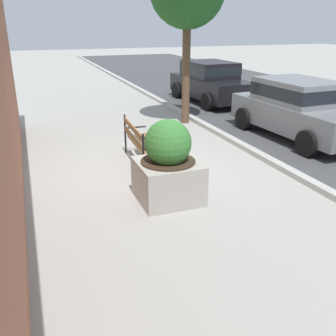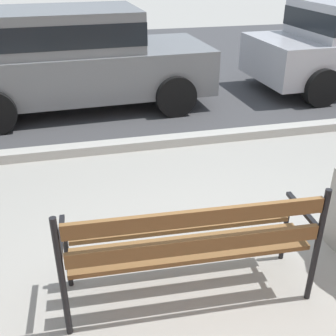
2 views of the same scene
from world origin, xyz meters
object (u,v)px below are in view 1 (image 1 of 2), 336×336
at_px(parked_car_grey, 299,107).
at_px(parked_car_black, 210,81).
at_px(park_bench, 141,141).
at_px(concrete_planter, 168,166).

bearing_deg(parked_car_grey, parked_car_black, 180.00).
height_order(park_bench, parked_car_grey, parked_car_grey).
xyz_separation_m(concrete_planter, parked_car_grey, (-2.48, 4.69, 0.20)).
height_order(concrete_planter, parked_car_grey, parked_car_grey).
distance_m(parked_car_black, parked_car_grey, 5.35).
bearing_deg(concrete_planter, parked_car_black, 149.06).
xyz_separation_m(park_bench, parked_car_grey, (-0.56, 4.62, 0.30)).
relative_size(concrete_planter, parked_car_grey, 0.35).
bearing_deg(parked_car_black, park_bench, -38.02).
bearing_deg(parked_car_grey, park_bench, -83.10).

